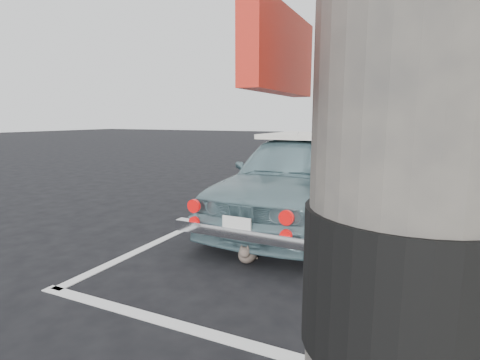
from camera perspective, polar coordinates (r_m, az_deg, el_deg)
The scene contains 6 objects.
ground at distance 3.74m, azimuth -11.13°, elevation -15.77°, with size 80.00×80.00×0.00m, color black.
pline_rear at distance 3.11m, azimuth -9.08°, elevation -21.09°, with size 3.00×0.12×0.01m, color silver.
pline_front at distance 9.45m, azimuth 15.74°, elevation -0.53°, with size 3.00×0.12×0.01m, color silver.
pline_side at distance 6.60m, azimuth -1.83°, elevation -4.39°, with size 0.12×7.00×0.01m, color silver.
retro_coupe at distance 5.71m, azimuth 8.94°, elevation 0.44°, with size 1.74×4.11×1.38m.
cat at distance 4.19m, azimuth 1.13°, elevation -11.05°, with size 0.26×0.46×0.25m.
Camera 1 is at (2.06, -2.69, 1.58)m, focal length 28.00 mm.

